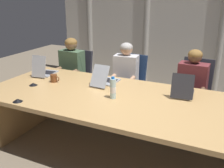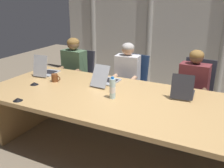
{
  "view_description": "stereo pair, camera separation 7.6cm",
  "coord_description": "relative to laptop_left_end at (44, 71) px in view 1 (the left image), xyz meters",
  "views": [
    {
      "loc": [
        0.95,
        -2.56,
        1.86
      ],
      "look_at": [
        -0.32,
        0.12,
        0.82
      ],
      "focal_mm": 41.58,
      "sensor_mm": 36.0,
      "label": 1
    },
    {
      "loc": [
        1.02,
        -2.53,
        1.86
      ],
      "look_at": [
        -0.32,
        0.12,
        0.82
      ],
      "focal_mm": 41.58,
      "sensor_mm": 36.0,
      "label": 2
    }
  ],
  "objects": [
    {
      "name": "ground_plane",
      "position": [
        1.5,
        -0.31,
        -0.79
      ],
      "size": [
        10.86,
        10.86,
        0.0
      ],
      "primitive_type": "plane",
      "color": "#7F705B"
    },
    {
      "name": "conference_table",
      "position": [
        1.5,
        -0.31,
        -0.2
      ],
      "size": [
        3.67,
        1.39,
        0.72
      ],
      "color": "tan",
      "rests_on": "ground_plane"
    },
    {
      "name": "curtain_backdrop",
      "position": [
        1.5,
        2.37,
        0.64
      ],
      "size": [
        5.43,
        0.17,
        2.84
      ],
      "color": "beige",
      "rests_on": "ground_plane"
    },
    {
      "name": "laptop_left_end",
      "position": [
        0.0,
        0.0,
        0.0
      ],
      "size": [
        0.26,
        0.41,
        0.32
      ],
      "rotation": [
        0.0,
        0.0,
        1.69
      ],
      "color": "#A8ADB7",
      "rests_on": "conference_table"
    },
    {
      "name": "laptop_left_mid",
      "position": [
        0.98,
        0.05,
        -0.01
      ],
      "size": [
        0.25,
        0.47,
        0.28
      ],
      "rotation": [
        0.0,
        0.0,
        1.52
      ],
      "color": "#A8ADB7",
      "rests_on": "conference_table"
    },
    {
      "name": "laptop_center",
      "position": [
        1.99,
        0.06,
        -0.0
      ],
      "size": [
        0.28,
        0.4,
        0.29
      ],
      "rotation": [
        0.0,
        0.0,
        1.67
      ],
      "color": "#2D2D33",
      "rests_on": "conference_table"
    },
    {
      "name": "office_chair_left_end",
      "position": [
        0.03,
        0.77,
        -0.44
      ],
      "size": [
        0.6,
        0.6,
        0.92
      ],
      "rotation": [
        0.0,
        0.0,
        -1.62
      ],
      "color": "#2D2D38",
      "rests_on": "ground_plane"
    },
    {
      "name": "office_chair_left_mid",
      "position": [
        1.02,
        0.77,
        -0.43
      ],
      "size": [
        0.6,
        0.6,
        0.95
      ],
      "rotation": [
        0.0,
        0.0,
        -1.69
      ],
      "color": "navy",
      "rests_on": "ground_plane"
    },
    {
      "name": "office_chair_center",
      "position": [
        2.02,
        0.78,
        -0.42
      ],
      "size": [
        0.6,
        0.6,
        0.98
      ],
      "rotation": [
        0.0,
        0.0,
        -1.65
      ],
      "color": "#2D2D38",
      "rests_on": "ground_plane"
    },
    {
      "name": "person_left_end",
      "position": [
        0.01,
        0.62,
        -0.11
      ],
      "size": [
        0.43,
        0.56,
        1.17
      ],
      "rotation": [
        0.0,
        0.0,
        -1.64
      ],
      "color": "#4C6B4C",
      "rests_on": "ground_plane"
    },
    {
      "name": "person_left_mid",
      "position": [
        1.01,
        0.61,
        -0.12
      ],
      "size": [
        0.41,
        0.57,
        1.17
      ],
      "rotation": [
        0.0,
        0.0,
        -1.47
      ],
      "color": "silver",
      "rests_on": "ground_plane"
    },
    {
      "name": "person_center",
      "position": [
        2.0,
        0.61,
        -0.13
      ],
      "size": [
        0.42,
        0.56,
        1.16
      ],
      "rotation": [
        0.0,
        0.0,
        -1.61
      ],
      "color": "brown",
      "rests_on": "ground_plane"
    },
    {
      "name": "water_bottle_primary",
      "position": [
        1.29,
        -0.37,
        0.06
      ],
      "size": [
        0.07,
        0.07,
        0.26
      ],
      "color": "silver",
      "rests_on": "conference_table"
    },
    {
      "name": "coffee_mug_near",
      "position": [
        0.32,
        -0.19,
        -0.01
      ],
      "size": [
        0.14,
        0.09,
        0.1
      ],
      "color": "brown",
      "rests_on": "conference_table"
    },
    {
      "name": "conference_mic_left_side",
      "position": [
        0.15,
        -0.42,
        -0.04
      ],
      "size": [
        0.11,
        0.11,
        0.03
      ],
      "primitive_type": "cone",
      "color": "black",
      "rests_on": "conference_table"
    },
    {
      "name": "conference_mic_middle",
      "position": [
        0.37,
        -0.92,
        -0.04
      ],
      "size": [
        0.11,
        0.11,
        0.03
      ],
      "primitive_type": "cone",
      "color": "black",
      "rests_on": "conference_table"
    }
  ]
}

